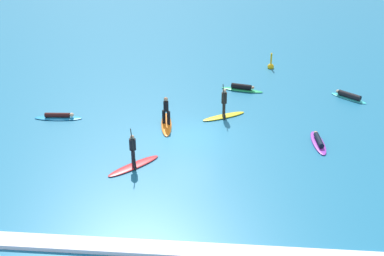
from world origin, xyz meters
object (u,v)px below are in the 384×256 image
object	(u,v)px
surfer_on_red_board	(133,159)
surfer_on_blue_board	(59,117)
surfer_on_green_board	(242,88)
surfer_on_yellow_board	(224,110)
surfer_on_purple_board	(318,141)
marker_buoy	(271,66)
surfer_on_teal_board	(349,96)
surfer_on_orange_board	(166,119)

from	to	relation	value
surfer_on_red_board	surfer_on_blue_board	bearing A→B (deg)	-90.92
surfer_on_green_board	surfer_on_yellow_board	bearing A→B (deg)	-91.53
surfer_on_purple_board	marker_buoy	xyz separation A→B (m)	(-2.06, 11.85, 0.05)
surfer_on_green_board	surfer_on_blue_board	xyz separation A→B (m)	(-10.94, -5.36, -0.05)
surfer_on_purple_board	surfer_on_red_board	distance (m)	10.18
marker_buoy	surfer_on_red_board	bearing A→B (deg)	-116.44
marker_buoy	surfer_on_green_board	bearing A→B (deg)	-114.96
surfer_on_red_board	marker_buoy	xyz separation A→B (m)	(7.55, 15.18, -0.25)
surfer_on_green_board	surfer_on_teal_board	size ratio (longest dim) A/B	1.25
surfer_on_purple_board	marker_buoy	bearing A→B (deg)	4.62
surfer_on_blue_board	surfer_on_orange_board	bearing A→B (deg)	-6.55
surfer_on_green_board	surfer_on_purple_board	bearing A→B (deg)	-47.56
surfer_on_purple_board	surfer_on_green_board	bearing A→B (deg)	24.61
surfer_on_blue_board	surfer_on_teal_board	bearing A→B (deg)	10.76
surfer_on_purple_board	surfer_on_red_board	world-z (taller)	surfer_on_red_board
surfer_on_green_board	marker_buoy	distance (m)	5.03
surfer_on_orange_board	surfer_on_teal_board	bearing A→B (deg)	-74.58
surfer_on_orange_board	surfer_on_blue_board	xyz separation A→B (m)	(-6.55, 0.34, -0.28)
surfer_on_purple_board	marker_buoy	size ratio (longest dim) A/B	2.20
surfer_on_orange_board	surfer_on_green_board	bearing A→B (deg)	-45.63
surfer_on_purple_board	surfer_on_orange_board	size ratio (longest dim) A/B	0.89
surfer_on_red_board	surfer_on_yellow_board	distance (m)	7.66
surfer_on_green_board	marker_buoy	bearing A→B (deg)	77.60
surfer_on_red_board	surfer_on_blue_board	world-z (taller)	surfer_on_red_board
surfer_on_purple_board	surfer_on_blue_board	world-z (taller)	surfer_on_purple_board
surfer_on_red_board	surfer_on_orange_board	size ratio (longest dim) A/B	0.85
surfer_on_purple_board	marker_buoy	world-z (taller)	marker_buoy
surfer_on_green_board	surfer_on_purple_board	world-z (taller)	surfer_on_green_board
surfer_on_orange_board	marker_buoy	size ratio (longest dim) A/B	2.47
surfer_on_teal_board	surfer_on_purple_board	bearing A→B (deg)	107.25
surfer_on_red_board	surfer_on_teal_board	size ratio (longest dim) A/B	1.16
surfer_on_teal_board	marker_buoy	world-z (taller)	marker_buoy
surfer_on_purple_board	surfer_on_orange_board	world-z (taller)	surfer_on_orange_board
surfer_on_red_board	surfer_on_teal_board	world-z (taller)	surfer_on_red_board
surfer_on_yellow_board	surfer_on_teal_board	xyz separation A→B (m)	(8.00, 3.52, -0.30)
surfer_on_green_board	surfer_on_orange_board	bearing A→B (deg)	-115.05
surfer_on_green_board	surfer_on_blue_board	size ratio (longest dim) A/B	1.00
surfer_on_green_board	surfer_on_teal_board	world-z (taller)	surfer_on_green_board
surfer_on_teal_board	surfer_on_orange_board	distance (m)	12.33
surfer_on_teal_board	marker_buoy	xyz separation A→B (m)	(-4.79, 5.36, 0.01)
surfer_on_green_board	surfer_on_orange_board	world-z (taller)	surfer_on_orange_board
surfer_on_teal_board	surfer_on_blue_board	size ratio (longest dim) A/B	0.80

